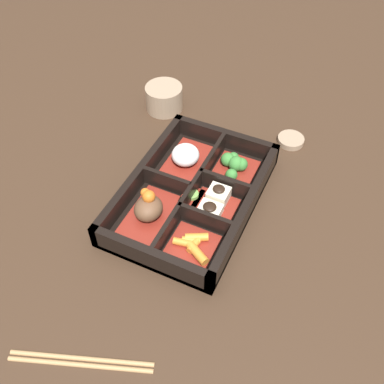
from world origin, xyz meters
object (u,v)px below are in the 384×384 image
sauce_dish (291,140)px  chopsticks (81,361)px  bowl_rice (185,157)px  tea_cup (164,97)px

sauce_dish → chopsticks: bearing=166.9°
bowl_rice → sauce_dish: size_ratio=2.34×
chopsticks → sauce_dish: 0.58m
chopsticks → sauce_dish: bearing=-13.1°
tea_cup → sauce_dish: bearing=-88.1°
bowl_rice → sauce_dish: (0.16, -0.17, -0.02)m
bowl_rice → tea_cup: bearing=39.7°
tea_cup → sauce_dish: size_ratio=1.49×
tea_cup → chopsticks: bearing=-164.2°
bowl_rice → chopsticks: size_ratio=0.64×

